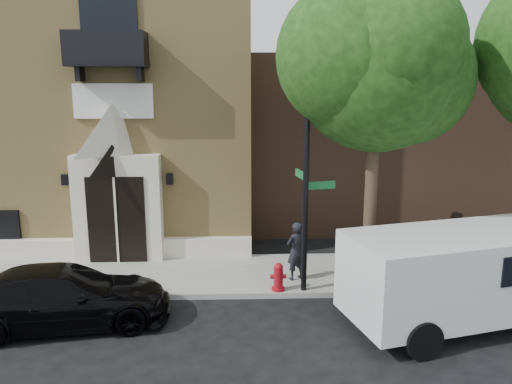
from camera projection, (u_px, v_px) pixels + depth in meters
ground at (136, 301)px, 12.65m from camera, size 120.00×120.00×0.00m
sidewalk at (182, 275)px, 14.13m from camera, size 42.00×3.00×0.15m
church at (94, 104)px, 19.34m from camera, size 12.20×11.01×9.30m
neighbour_building at (460, 137)px, 21.16m from camera, size 18.00×8.00×6.40m
street_tree_left at (380, 63)px, 11.95m from camera, size 4.97×4.38×7.77m
black_sedan at (64, 297)px, 11.24m from camera, size 4.97×2.67×1.37m
cargo_van at (472, 273)px, 11.20m from camera, size 5.72×3.41×2.19m
street_sign at (306, 189)px, 12.41m from camera, size 0.94×0.84×5.33m
fire_hydrant at (278, 277)px, 12.86m from camera, size 0.42×0.34×0.74m
dumpster at (394, 265)px, 13.14m from camera, size 1.80×1.13×1.13m
planter at (123, 247)px, 15.16m from camera, size 0.86×0.80×0.79m
pedestrian_near at (296, 251)px, 13.52m from camera, size 0.70×0.63×1.60m
pedestrian_far at (455, 237)px, 14.89m from camera, size 0.77×0.89×1.54m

